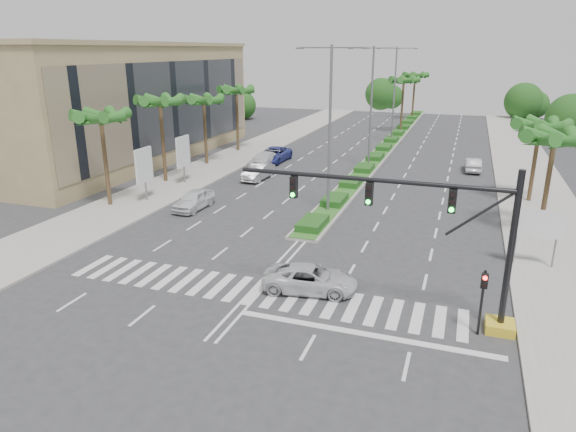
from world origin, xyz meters
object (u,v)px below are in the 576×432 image
at_px(car_right, 473,165).
at_px(car_crossing, 310,279).
at_px(car_parked_b, 258,172).
at_px(car_parked_a, 194,200).
at_px(car_parked_d, 264,160).
at_px(car_parked_c, 273,155).

bearing_deg(car_right, car_crossing, 73.26).
bearing_deg(car_right, car_parked_b, 25.25).
relative_size(car_parked_a, car_parked_b, 0.97).
xyz_separation_m(car_parked_b, car_parked_d, (-1.58, 5.28, -0.02)).
relative_size(car_parked_d, car_right, 1.19).
bearing_deg(car_parked_d, car_crossing, -60.27).
xyz_separation_m(car_parked_a, car_crossing, (12.48, -10.44, -0.07)).
bearing_deg(car_parked_c, car_parked_d, -91.17).
height_order(car_parked_d, car_crossing, car_parked_d).
height_order(car_parked_a, car_parked_d, car_parked_a).
height_order(car_parked_a, car_crossing, car_parked_a).
distance_m(car_parked_b, car_right, 21.59).
bearing_deg(car_parked_a, car_parked_c, 92.90).
distance_m(car_parked_a, car_right, 28.74).
xyz_separation_m(car_crossing, car_right, (7.59, 31.00, 0.02)).
height_order(car_parked_a, car_parked_b, car_parked_b).
height_order(car_parked_a, car_right, car_parked_a).
xyz_separation_m(car_parked_b, car_parked_c, (-1.45, 7.84, 0.05)).
xyz_separation_m(car_parked_d, car_crossing, (13.00, -26.07, -0.05)).
bearing_deg(car_parked_b, car_right, 31.88).
relative_size(car_crossing, car_right, 1.15).
bearing_deg(car_parked_c, car_parked_b, -77.94).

